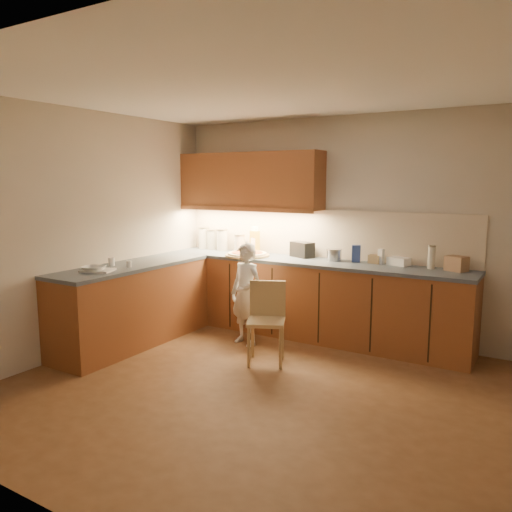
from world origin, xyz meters
name	(u,v)px	position (x,y,z in m)	size (l,w,h in m)	color
room	(264,201)	(0.00, 0.00, 1.68)	(4.54, 4.50, 2.62)	brown
l_counter	(249,300)	(-0.92, 1.25, 0.46)	(3.77, 2.62, 0.92)	brown
backsplash	(319,234)	(-0.38, 1.99, 1.21)	(3.75, 0.02, 0.58)	beige
upper_cabinets	(249,181)	(-1.27, 1.82, 1.85)	(1.95, 0.36, 0.73)	brown
pizza_on_board	(247,254)	(-1.16, 1.58, 0.94)	(0.55, 0.55, 0.22)	tan
child	(246,294)	(-0.85, 1.05, 0.58)	(0.42, 0.28, 1.16)	white
wooden_chair	(267,316)	(-0.37, 0.70, 0.48)	(0.49, 0.49, 0.83)	tan
mixing_bowl	(94,269)	(-1.95, -0.14, 0.95)	(0.23, 0.23, 0.06)	white
canister_a	(204,238)	(-2.06, 1.89, 1.07)	(0.15, 0.15, 0.29)	white
canister_b	(213,239)	(-1.91, 1.89, 1.06)	(0.16, 0.16, 0.28)	beige
canister_c	(222,240)	(-1.73, 1.85, 1.07)	(0.15, 0.15, 0.29)	silver
canister_d	(240,243)	(-1.43, 1.83, 1.04)	(0.15, 0.15, 0.24)	silver
oil_jug	(255,241)	(-1.21, 1.84, 1.08)	(0.14, 0.12, 0.34)	gold
toaster	(302,250)	(-0.54, 1.87, 1.01)	(0.33, 0.27, 0.19)	black
steel_pot	(334,255)	(-0.10, 1.82, 0.99)	(0.18, 0.18, 0.14)	#ACADB1
blue_box	(356,254)	(0.15, 1.85, 1.02)	(0.10, 0.07, 0.20)	#2F458E
card_box_a	(375,259)	(0.37, 1.87, 0.97)	(0.13, 0.10, 0.10)	#9D7F54
white_bottle	(381,257)	(0.44, 1.86, 1.01)	(0.06, 0.06, 0.17)	white
flat_pack	(399,261)	(0.64, 1.89, 0.96)	(0.22, 0.15, 0.09)	white
tall_jar	(431,257)	(0.99, 1.83, 1.05)	(0.08, 0.08, 0.25)	white
card_box_b	(457,264)	(1.25, 1.84, 1.00)	(0.20, 0.15, 0.15)	#AA7F5B
dough_cloth	(98,270)	(-1.92, -0.10, 0.93)	(0.31, 0.24, 0.02)	silver
spice_jar_a	(112,262)	(-2.05, 0.20, 0.96)	(0.07, 0.07, 0.09)	white
spice_jar_b	(129,264)	(-1.82, 0.23, 0.96)	(0.05, 0.05, 0.07)	white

